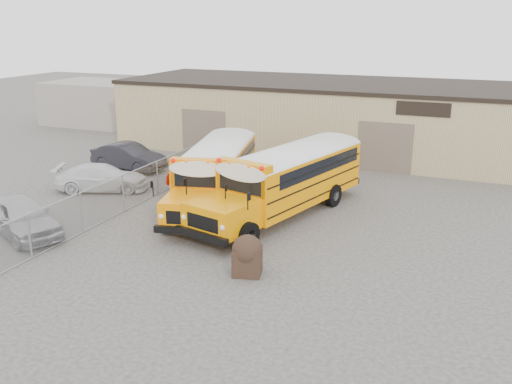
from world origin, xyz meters
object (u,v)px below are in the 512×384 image
at_px(car_white, 102,178).
at_px(car_silver, 22,216).
at_px(school_bus_left, 239,142).
at_px(tarp_bundle, 247,255).
at_px(school_bus_right, 353,150).
at_px(car_dark, 129,156).

bearing_deg(car_white, car_silver, 164.54).
xyz_separation_m(school_bus_left, tarp_bundle, (6.24, -13.04, -0.98)).
xyz_separation_m(school_bus_left, car_silver, (-4.11, -13.13, -0.93)).
bearing_deg(school_bus_right, car_dark, -169.97).
height_order(school_bus_right, tarp_bundle, school_bus_right).
distance_m(car_silver, car_white, 6.73).
xyz_separation_m(tarp_bundle, car_silver, (-10.35, -0.08, 0.05)).
bearing_deg(tarp_bundle, car_white, 149.77).
relative_size(tarp_bundle, car_dark, 0.32).
xyz_separation_m(car_silver, car_dark, (-2.24, 10.97, -0.04)).
distance_m(school_bus_left, car_silver, 13.79).
bearing_deg(school_bus_right, car_silver, -129.53).
distance_m(school_bus_right, car_white, 13.70).
relative_size(school_bus_right, car_dark, 2.35).
height_order(school_bus_left, school_bus_right, school_bus_right).
distance_m(tarp_bundle, car_dark, 16.64).
distance_m(school_bus_right, car_dark, 13.47).
xyz_separation_m(car_silver, car_white, (-0.94, 6.66, -0.12)).
bearing_deg(car_silver, car_dark, 35.98).
xyz_separation_m(school_bus_right, car_dark, (-13.22, -2.34, -1.05)).
bearing_deg(car_white, school_bus_right, -84.32).
bearing_deg(tarp_bundle, car_silver, -179.54).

